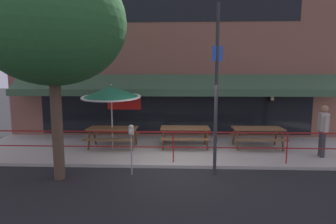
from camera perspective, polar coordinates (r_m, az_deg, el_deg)
The scene contains 12 objects.
ground_plane at distance 8.01m, azimuth 1.09°, elevation -12.20°, with size 120.00×120.00×0.00m, color black.
patio_deck at distance 9.91m, azimuth 1.32°, elevation -8.05°, with size 15.00×4.00×0.10m, color #ADA89E.
restaurant_building at distance 11.86m, azimuth 1.54°, elevation 14.10°, with size 15.00×1.60×8.21m.
patio_railing at distance 8.07m, azimuth 1.15°, elevation -6.13°, with size 13.84×0.04×0.97m.
picnic_table_left at distance 9.98m, azimuth -11.92°, elevation -4.22°, with size 1.80×1.42×0.76m.
picnic_table_centre at distance 9.85m, azimuth 3.71°, elevation -4.23°, with size 1.80×1.42×0.76m.
picnic_table_right at distance 10.28m, azimuth 18.91°, elevation -4.13°, with size 1.80×1.42×0.76m.
patio_umbrella_left at distance 9.73m, azimuth -12.25°, elevation 4.23°, with size 2.14×2.14×2.38m.
pedestrian_walking at distance 10.01m, azimuth 30.69°, elevation -3.03°, with size 0.33×0.61×1.71m.
parking_meter_near at distance 7.28m, azimuth -8.02°, elevation -4.89°, with size 0.15×0.16×1.42m.
street_sign_pole at distance 7.18m, azimuth 10.48°, elevation 4.73°, with size 0.28×0.09×4.62m.
street_tree_curbside at distance 7.43m, azimuth -23.60°, elevation 19.17°, with size 3.74×3.36×6.23m.
Camera 1 is at (0.14, -7.55, 2.69)m, focal length 28.00 mm.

